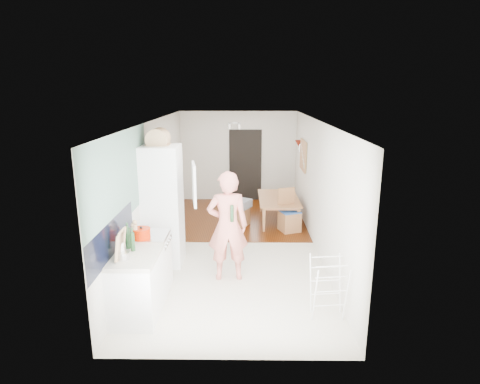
{
  "coord_description": "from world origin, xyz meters",
  "views": [
    {
      "loc": [
        0.19,
        -7.57,
        3.1
      ],
      "look_at": [
        0.09,
        0.2,
        1.08
      ],
      "focal_mm": 30.0,
      "sensor_mm": 36.0,
      "label": 1
    }
  ],
  "objects_px": {
    "dining_table": "(280,211)",
    "drying_rack": "(328,289)",
    "stool": "(241,216)",
    "dining_chair": "(290,211)",
    "person": "(228,217)"
  },
  "relations": [
    {
      "from": "stool",
      "to": "person",
      "type": "bearing_deg",
      "value": -94.03
    },
    {
      "from": "drying_rack",
      "to": "person",
      "type": "bearing_deg",
      "value": 134.57
    },
    {
      "from": "person",
      "to": "drying_rack",
      "type": "bearing_deg",
      "value": 135.81
    },
    {
      "from": "dining_table",
      "to": "stool",
      "type": "xyz_separation_m",
      "value": [
        -0.92,
        -0.32,
        -0.03
      ]
    },
    {
      "from": "dining_table",
      "to": "stool",
      "type": "distance_m",
      "value": 0.98
    },
    {
      "from": "dining_chair",
      "to": "drying_rack",
      "type": "distance_m",
      "value": 3.45
    },
    {
      "from": "dining_table",
      "to": "dining_chair",
      "type": "relative_size",
      "value": 1.48
    },
    {
      "from": "person",
      "to": "stool",
      "type": "bearing_deg",
      "value": -99.15
    },
    {
      "from": "dining_table",
      "to": "drying_rack",
      "type": "distance_m",
      "value": 4.16
    },
    {
      "from": "stool",
      "to": "drying_rack",
      "type": "relative_size",
      "value": 0.52
    },
    {
      "from": "stool",
      "to": "dining_table",
      "type": "bearing_deg",
      "value": 18.9
    },
    {
      "from": "stool",
      "to": "drying_rack",
      "type": "bearing_deg",
      "value": -72.03
    },
    {
      "from": "dining_table",
      "to": "dining_chair",
      "type": "xyz_separation_m",
      "value": [
        0.16,
        -0.69,
        0.23
      ]
    },
    {
      "from": "dining_table",
      "to": "drying_rack",
      "type": "height_order",
      "value": "drying_rack"
    },
    {
      "from": "person",
      "to": "drying_rack",
      "type": "height_order",
      "value": "person"
    }
  ]
}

